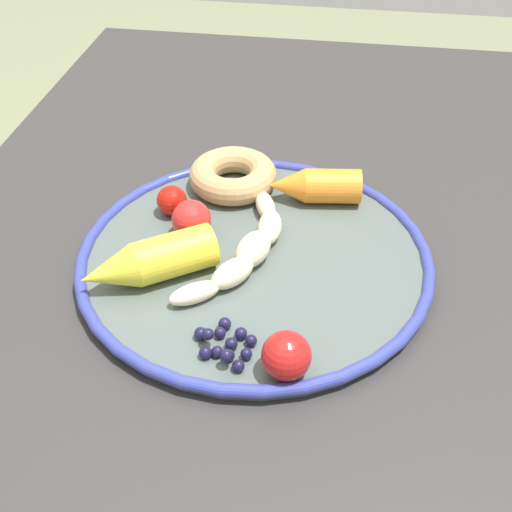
% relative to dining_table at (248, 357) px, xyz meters
% --- Properties ---
extents(dining_table, '(1.29, 0.73, 0.75)m').
position_rel_dining_table_xyz_m(dining_table, '(0.00, 0.00, 0.00)').
color(dining_table, '#312F2F').
rests_on(dining_table, ground_plane).
extents(plate, '(0.36, 0.36, 0.02)m').
position_rel_dining_table_xyz_m(plate, '(-0.04, 0.00, 0.10)').
color(plate, '#4E5A57').
rests_on(plate, dining_table).
extents(banana, '(0.20, 0.10, 0.03)m').
position_rel_dining_table_xyz_m(banana, '(-0.04, -0.00, 0.12)').
color(banana, beige).
rests_on(banana, plate).
extents(carrot_orange, '(0.05, 0.11, 0.04)m').
position_rel_dining_table_xyz_m(carrot_orange, '(-0.15, 0.05, 0.12)').
color(carrot_orange, orange).
rests_on(carrot_orange, plate).
extents(carrot_yellow, '(0.11, 0.13, 0.04)m').
position_rel_dining_table_xyz_m(carrot_yellow, '(0.01, -0.09, 0.13)').
color(carrot_yellow, yellow).
rests_on(carrot_yellow, plate).
extents(donut, '(0.11, 0.11, 0.03)m').
position_rel_dining_table_xyz_m(donut, '(-0.16, -0.04, 0.12)').
color(donut, tan).
rests_on(donut, plate).
extents(blueberry_pile, '(0.06, 0.06, 0.02)m').
position_rel_dining_table_xyz_m(blueberry_pile, '(0.09, -0.01, 0.11)').
color(blueberry_pile, '#191638').
rests_on(blueberry_pile, plate).
extents(tomato_near, '(0.04, 0.04, 0.04)m').
position_rel_dining_table_xyz_m(tomato_near, '(-0.07, -0.07, 0.12)').
color(tomato_near, red).
rests_on(tomato_near, plate).
extents(tomato_mid, '(0.04, 0.04, 0.04)m').
position_rel_dining_table_xyz_m(tomato_mid, '(0.10, 0.05, 0.12)').
color(tomato_mid, red).
rests_on(tomato_mid, plate).
extents(tomato_far, '(0.03, 0.03, 0.03)m').
position_rel_dining_table_xyz_m(tomato_far, '(-0.10, -0.10, 0.12)').
color(tomato_far, red).
rests_on(tomato_far, plate).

